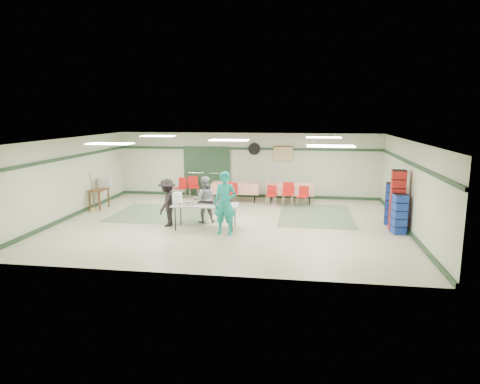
# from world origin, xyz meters

# --- Properties ---
(floor) EXTENTS (11.00, 11.00, 0.00)m
(floor) POSITION_xyz_m (0.00, 0.00, 0.00)
(floor) COLOR beige
(floor) RESTS_ON ground
(ceiling) EXTENTS (11.00, 11.00, 0.00)m
(ceiling) POSITION_xyz_m (0.00, 0.00, 2.70)
(ceiling) COLOR silver
(ceiling) RESTS_ON wall_back
(wall_back) EXTENTS (11.00, 0.00, 11.00)m
(wall_back) POSITION_xyz_m (0.00, 4.50, 1.35)
(wall_back) COLOR beige
(wall_back) RESTS_ON floor
(wall_front) EXTENTS (11.00, 0.00, 11.00)m
(wall_front) POSITION_xyz_m (0.00, -4.50, 1.35)
(wall_front) COLOR beige
(wall_front) RESTS_ON floor
(wall_left) EXTENTS (0.00, 9.00, 9.00)m
(wall_left) POSITION_xyz_m (-5.50, 0.00, 1.35)
(wall_left) COLOR beige
(wall_left) RESTS_ON floor
(wall_right) EXTENTS (0.00, 9.00, 9.00)m
(wall_right) POSITION_xyz_m (5.50, 0.00, 1.35)
(wall_right) COLOR beige
(wall_right) RESTS_ON floor
(trim_back) EXTENTS (11.00, 0.06, 0.10)m
(trim_back) POSITION_xyz_m (0.00, 4.47, 2.05)
(trim_back) COLOR #203C24
(trim_back) RESTS_ON wall_back
(baseboard_back) EXTENTS (11.00, 0.06, 0.12)m
(baseboard_back) POSITION_xyz_m (0.00, 4.47, 0.06)
(baseboard_back) COLOR #203C24
(baseboard_back) RESTS_ON floor
(trim_left) EXTENTS (0.06, 9.00, 0.10)m
(trim_left) POSITION_xyz_m (-5.47, 0.00, 2.05)
(trim_left) COLOR #203C24
(trim_left) RESTS_ON wall_back
(baseboard_left) EXTENTS (0.06, 9.00, 0.12)m
(baseboard_left) POSITION_xyz_m (-5.47, 0.00, 0.06)
(baseboard_left) COLOR #203C24
(baseboard_left) RESTS_ON floor
(trim_right) EXTENTS (0.06, 9.00, 0.10)m
(trim_right) POSITION_xyz_m (5.47, 0.00, 2.05)
(trim_right) COLOR #203C24
(trim_right) RESTS_ON wall_back
(baseboard_right) EXTENTS (0.06, 9.00, 0.12)m
(baseboard_right) POSITION_xyz_m (5.47, 0.00, 0.06)
(baseboard_right) COLOR #203C24
(baseboard_right) RESTS_ON floor
(green_patch_a) EXTENTS (3.50, 3.00, 0.01)m
(green_patch_a) POSITION_xyz_m (-2.50, 1.00, 0.00)
(green_patch_a) COLOR #66815E
(green_patch_a) RESTS_ON floor
(green_patch_b) EXTENTS (2.50, 3.50, 0.01)m
(green_patch_b) POSITION_xyz_m (2.80, 1.50, 0.00)
(green_patch_b) COLOR #66815E
(green_patch_b) RESTS_ON floor
(double_door_left) EXTENTS (0.90, 0.06, 2.10)m
(double_door_left) POSITION_xyz_m (-2.20, 4.44, 1.05)
(double_door_left) COLOR gray
(double_door_left) RESTS_ON floor
(double_door_right) EXTENTS (0.90, 0.06, 2.10)m
(double_door_right) POSITION_xyz_m (-1.25, 4.44, 1.05)
(double_door_right) COLOR gray
(double_door_right) RESTS_ON floor
(door_frame) EXTENTS (2.00, 0.03, 2.15)m
(door_frame) POSITION_xyz_m (-1.73, 4.42, 1.05)
(door_frame) COLOR #203C24
(door_frame) RESTS_ON floor
(wall_fan) EXTENTS (0.50, 0.10, 0.50)m
(wall_fan) POSITION_xyz_m (0.30, 4.44, 2.05)
(wall_fan) COLOR black
(wall_fan) RESTS_ON wall_back
(scroll_banner) EXTENTS (0.80, 0.02, 0.60)m
(scroll_banner) POSITION_xyz_m (1.50, 4.44, 1.85)
(scroll_banner) COLOR #C9B77D
(scroll_banner) RESTS_ON wall_back
(serving_table) EXTENTS (2.03, 0.86, 0.76)m
(serving_table) POSITION_xyz_m (-0.62, -0.73, 0.72)
(serving_table) COLOR beige
(serving_table) RESTS_ON floor
(sheet_tray_right) EXTENTS (0.54, 0.41, 0.02)m
(sheet_tray_right) POSITION_xyz_m (-0.12, -0.73, 0.77)
(sheet_tray_right) COLOR silver
(sheet_tray_right) RESTS_ON serving_table
(sheet_tray_mid) EXTENTS (0.59, 0.45, 0.02)m
(sheet_tray_mid) POSITION_xyz_m (-0.70, -0.64, 0.77)
(sheet_tray_mid) COLOR silver
(sheet_tray_mid) RESTS_ON serving_table
(sheet_tray_left) EXTENTS (0.57, 0.44, 0.02)m
(sheet_tray_left) POSITION_xyz_m (-1.24, -0.83, 0.77)
(sheet_tray_left) COLOR silver
(sheet_tray_left) RESTS_ON serving_table
(baking_pan) EXTENTS (0.48, 0.31, 0.08)m
(baking_pan) POSITION_xyz_m (-0.62, -0.70, 0.80)
(baking_pan) COLOR black
(baking_pan) RESTS_ON serving_table
(foam_box_stack) EXTENTS (0.26, 0.23, 0.34)m
(foam_box_stack) POSITION_xyz_m (-1.51, -0.70, 0.93)
(foam_box_stack) COLOR white
(foam_box_stack) RESTS_ON serving_table
(volunteer_teal) EXTENTS (0.74, 0.54, 1.86)m
(volunteer_teal) POSITION_xyz_m (0.09, -1.25, 0.93)
(volunteer_teal) COLOR teal
(volunteer_teal) RESTS_ON floor
(volunteer_grey) EXTENTS (0.86, 0.75, 1.52)m
(volunteer_grey) POSITION_xyz_m (-0.82, 0.00, 0.76)
(volunteer_grey) COLOR gray
(volunteer_grey) RESTS_ON floor
(volunteer_dark) EXTENTS (0.62, 1.00, 1.50)m
(volunteer_dark) POSITION_xyz_m (-1.87, -0.60, 0.75)
(volunteer_dark) COLOR black
(volunteer_dark) RESTS_ON floor
(dining_table_a) EXTENTS (1.81, 0.80, 0.77)m
(dining_table_a) POSITION_xyz_m (1.85, 3.47, 0.57)
(dining_table_a) COLOR red
(dining_table_a) RESTS_ON floor
(dining_table_b) EXTENTS (1.93, 0.96, 0.77)m
(dining_table_b) POSITION_xyz_m (-0.35, 3.47, 0.57)
(dining_table_b) COLOR red
(dining_table_b) RESTS_ON floor
(chair_a) EXTENTS (0.46, 0.46, 0.91)m
(chair_a) POSITION_xyz_m (1.78, 2.91, 0.56)
(chair_a) COLOR red
(chair_a) RESTS_ON floor
(chair_b) EXTENTS (0.41, 0.41, 0.78)m
(chair_b) POSITION_xyz_m (1.14, 2.89, 0.48)
(chair_b) COLOR red
(chair_b) RESTS_ON floor
(chair_c) EXTENTS (0.46, 0.47, 0.78)m
(chair_c) POSITION_xyz_m (2.35, 2.89, 0.48)
(chair_c) COLOR red
(chair_c) RESTS_ON floor
(chair_d) EXTENTS (0.48, 0.48, 0.85)m
(chair_d) POSITION_xyz_m (-0.40, 2.90, 0.52)
(chair_d) COLOR red
(chair_d) RESTS_ON floor
(chair_loose_a) EXTENTS (0.56, 0.56, 0.91)m
(chair_loose_a) POSITION_xyz_m (-2.21, 3.95, 0.56)
(chair_loose_a) COLOR red
(chair_loose_a) RESTS_ON floor
(chair_loose_b) EXTENTS (0.53, 0.53, 0.87)m
(chair_loose_b) POSITION_xyz_m (-2.67, 3.74, 0.53)
(chair_loose_b) COLOR red
(chair_loose_b) RESTS_ON floor
(crate_stack_blue_a) EXTENTS (0.43, 0.43, 1.20)m
(crate_stack_blue_a) POSITION_xyz_m (5.15, -0.47, 0.60)
(crate_stack_blue_a) COLOR #19389A
(crate_stack_blue_a) RESTS_ON floor
(crate_stack_red) EXTENTS (0.44, 0.44, 1.85)m
(crate_stack_red) POSITION_xyz_m (5.15, -0.09, 0.93)
(crate_stack_red) COLOR #A41019
(crate_stack_red) RESTS_ON floor
(crate_stack_blue_b) EXTENTS (0.50, 0.50, 1.34)m
(crate_stack_blue_b) POSITION_xyz_m (5.15, 0.63, 0.67)
(crate_stack_blue_b) COLOR #19389A
(crate_stack_blue_b) RESTS_ON floor
(printer_table) EXTENTS (0.55, 0.80, 0.74)m
(printer_table) POSITION_xyz_m (-5.15, 1.40, 0.62)
(printer_table) COLOR brown
(printer_table) RESTS_ON floor
(office_printer) EXTENTS (0.54, 0.50, 0.36)m
(office_printer) POSITION_xyz_m (-5.15, 1.95, 0.93)
(office_printer) COLOR #B2B2AD
(office_printer) RESTS_ON printer_table
(broom) EXTENTS (0.05, 0.22, 1.36)m
(broom) POSITION_xyz_m (-5.23, 1.07, 0.71)
(broom) COLOR brown
(broom) RESTS_ON floor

